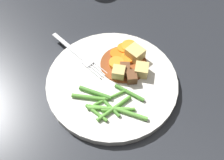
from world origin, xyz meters
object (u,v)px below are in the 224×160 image
(potato_chunk_1, at_px, (119,73))
(fork, at_px, (79,55))
(potato_chunk_0, at_px, (142,70))
(meat_chunk_0, at_px, (125,70))
(carrot_slice_4, at_px, (123,49))
(potato_chunk_2, at_px, (135,54))
(carrot_slice_0, at_px, (118,64))
(carrot_slice_3, at_px, (129,47))
(dinner_plate, at_px, (112,82))
(meat_chunk_1, at_px, (132,77))
(carrot_slice_2, at_px, (117,54))
(carrot_slice_1, at_px, (127,58))

(potato_chunk_1, xyz_separation_m, fork, (0.03, 0.10, -0.01))
(potato_chunk_0, height_order, meat_chunk_0, potato_chunk_0)
(carrot_slice_4, distance_m, fork, 0.10)
(potato_chunk_0, relative_size, potato_chunk_2, 0.84)
(carrot_slice_0, height_order, carrot_slice_3, same)
(potato_chunk_1, relative_size, potato_chunk_2, 0.74)
(carrot_slice_0, distance_m, meat_chunk_0, 0.02)
(dinner_plate, height_order, meat_chunk_1, meat_chunk_1)
(carrot_slice_0, distance_m, meat_chunk_1, 0.05)
(carrot_slice_2, bearing_deg, dinner_plate, -174.86)
(carrot_slice_2, relative_size, fork, 0.19)
(carrot_slice_1, xyz_separation_m, meat_chunk_1, (-0.05, -0.02, 0.01))
(potato_chunk_1, distance_m, meat_chunk_0, 0.02)
(meat_chunk_1, bearing_deg, carrot_slice_4, 24.40)
(potato_chunk_1, bearing_deg, carrot_slice_3, -4.06)
(carrot_slice_0, relative_size, meat_chunk_1, 1.25)
(carrot_slice_2, bearing_deg, meat_chunk_1, -142.05)
(meat_chunk_1, bearing_deg, potato_chunk_1, 85.19)
(carrot_slice_0, bearing_deg, potato_chunk_0, -97.56)
(carrot_slice_1, xyz_separation_m, carrot_slice_2, (0.01, 0.03, -0.00))
(carrot_slice_0, xyz_separation_m, potato_chunk_0, (-0.01, -0.05, 0.00))
(meat_chunk_0, bearing_deg, potato_chunk_0, -77.37)
(carrot_slice_3, xyz_separation_m, meat_chunk_1, (-0.08, -0.02, 0.00))
(carrot_slice_0, relative_size, fork, 0.21)
(carrot_slice_2, relative_size, meat_chunk_0, 0.98)
(carrot_slice_3, height_order, carrot_slice_4, carrot_slice_3)
(carrot_slice_0, distance_m, fork, 0.09)
(carrot_slice_2, xyz_separation_m, potato_chunk_1, (-0.06, -0.02, 0.01))
(carrot_slice_0, relative_size, potato_chunk_0, 1.10)
(carrot_slice_0, height_order, potato_chunk_1, potato_chunk_1)
(dinner_plate, height_order, potato_chunk_1, potato_chunk_1)
(potato_chunk_1, bearing_deg, dinner_plate, 139.53)
(carrot_slice_3, distance_m, carrot_slice_4, 0.01)
(carrot_slice_2, bearing_deg, potato_chunk_2, -86.60)
(dinner_plate, bearing_deg, potato_chunk_1, -40.47)
(carrot_slice_2, bearing_deg, fork, 104.91)
(carrot_slice_3, height_order, potato_chunk_1, potato_chunk_1)
(potato_chunk_2, height_order, meat_chunk_0, potato_chunk_2)
(fork, bearing_deg, dinner_plate, -118.33)
(carrot_slice_1, xyz_separation_m, carrot_slice_4, (0.02, 0.01, 0.00))
(carrot_slice_0, xyz_separation_m, potato_chunk_1, (-0.03, -0.01, 0.01))
(carrot_slice_2, xyz_separation_m, carrot_slice_3, (0.02, -0.02, 0.00))
(carrot_slice_1, distance_m, potato_chunk_0, 0.05)
(carrot_slice_2, xyz_separation_m, potato_chunk_2, (0.00, -0.04, 0.01))
(carrot_slice_4, relative_size, potato_chunk_2, 0.78)
(carrot_slice_3, relative_size, meat_chunk_0, 1.17)
(dinner_plate, bearing_deg, potato_chunk_0, -59.91)
(carrot_slice_2, bearing_deg, potato_chunk_1, -162.80)
(carrot_slice_4, distance_m, potato_chunk_2, 0.03)
(carrot_slice_4, xyz_separation_m, potato_chunk_1, (-0.07, -0.01, 0.01))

